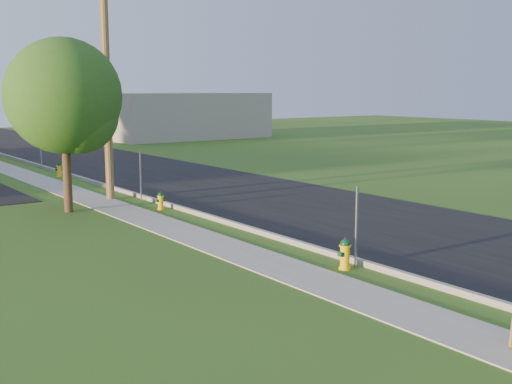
% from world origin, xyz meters
% --- Properties ---
extents(ground_plane, '(140.00, 140.00, 0.00)m').
position_xyz_m(ground_plane, '(0.00, 0.00, 0.00)').
color(ground_plane, '#364F1E').
rests_on(ground_plane, ground).
extents(road, '(8.00, 120.00, 0.02)m').
position_xyz_m(road, '(4.50, 10.00, 0.01)').
color(road, black).
rests_on(road, ground).
extents(curb, '(0.15, 120.00, 0.15)m').
position_xyz_m(curb, '(0.50, 10.00, 0.07)').
color(curb, gray).
rests_on(curb, ground).
extents(sidewalk, '(1.50, 120.00, 0.03)m').
position_xyz_m(sidewalk, '(-1.25, 10.00, 0.01)').
color(sidewalk, gray).
rests_on(sidewalk, ground).
extents(utility_pole_mid, '(1.40, 0.32, 9.80)m').
position_xyz_m(utility_pole_mid, '(-0.60, 17.00, 4.95)').
color(utility_pole_mid, brown).
rests_on(utility_pole_mid, ground).
extents(sign_post_near, '(0.05, 0.04, 2.00)m').
position_xyz_m(sign_post_near, '(0.25, 4.20, 1.00)').
color(sign_post_near, gray).
rests_on(sign_post_near, ground).
extents(sign_post_mid, '(0.05, 0.04, 2.00)m').
position_xyz_m(sign_post_mid, '(0.25, 16.00, 1.00)').
color(sign_post_mid, gray).
rests_on(sign_post_mid, ground).
extents(sign_post_far, '(0.05, 0.04, 2.00)m').
position_xyz_m(sign_post_far, '(0.25, 28.20, 1.00)').
color(sign_post_far, gray).
rests_on(sign_post_far, ground).
extents(distant_building, '(14.00, 10.00, 4.00)m').
position_xyz_m(distant_building, '(18.00, 45.00, 2.00)').
color(distant_building, gray).
rests_on(distant_building, ground).
extents(tree_verge, '(4.02, 4.02, 6.09)m').
position_xyz_m(tree_verge, '(-2.77, 15.32, 3.92)').
color(tree_verge, '#3D2C15').
rests_on(tree_verge, ground).
extents(hydrant_near, '(0.40, 0.36, 0.78)m').
position_xyz_m(hydrant_near, '(-0.08, 4.23, 0.38)').
color(hydrant_near, '#F0B909').
rests_on(hydrant_near, ground).
extents(hydrant_mid, '(0.34, 0.31, 0.66)m').
position_xyz_m(hydrant_mid, '(-0.03, 13.84, 0.33)').
color(hydrant_mid, '#F1B207').
rests_on(hydrant_mid, ground).
extents(hydrant_far, '(0.40, 0.35, 0.76)m').
position_xyz_m(hydrant_far, '(-0.00, 24.66, 0.37)').
color(hydrant_far, yellow).
rests_on(hydrant_far, ground).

